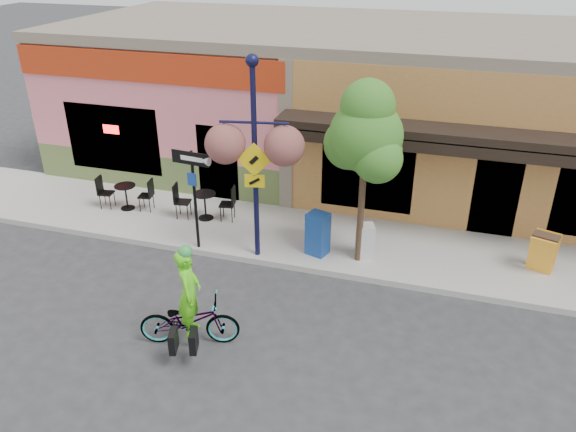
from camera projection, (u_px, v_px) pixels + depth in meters
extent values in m
plane|color=#2D2D30|center=(284.00, 282.00, 12.58)|extent=(90.00, 90.00, 0.00)
cube|color=#9E9B93|center=(307.00, 237.00, 14.25)|extent=(24.00, 3.00, 0.15)
cube|color=#A8A59E|center=(291.00, 266.00, 13.01)|extent=(24.00, 0.12, 0.15)
imported|color=#9B170E|center=(189.00, 321.00, 10.52)|extent=(1.99, 1.18, 0.99)
imported|color=#56DF17|center=(190.00, 304.00, 10.33)|extent=(0.59, 0.74, 1.77)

